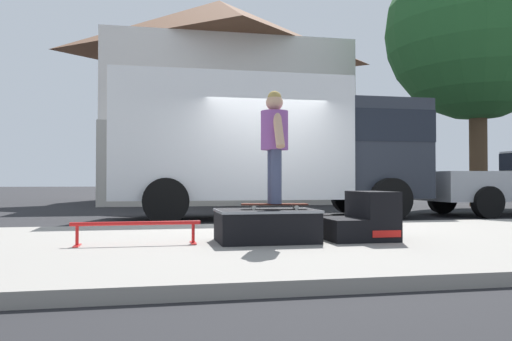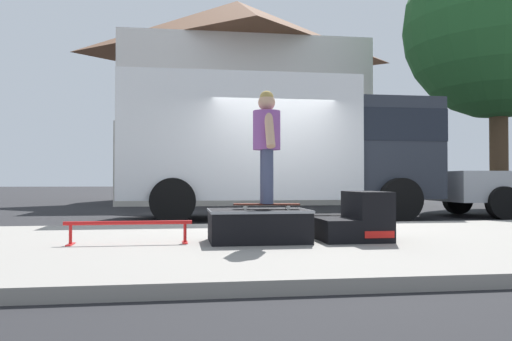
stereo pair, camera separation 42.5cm
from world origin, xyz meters
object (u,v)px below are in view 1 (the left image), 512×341
object	(u,v)px
skateboard	(274,205)
box_truck	(271,143)
kicker_ramp	(363,219)
skater_kid	(274,137)
skate_box	(266,224)
street_tree_main	(487,36)
grind_rail	(136,227)

from	to	relation	value
skateboard	box_truck	xyz separation A→B (m)	(1.22, 5.36, 1.14)
kicker_ramp	skateboard	xyz separation A→B (m)	(-1.12, -0.02, 0.19)
skater_kid	box_truck	size ratio (longest dim) A/B	0.19
kicker_ramp	skater_kid	distance (m)	1.49
skate_box	skater_kid	world-z (taller)	skater_kid
kicker_ramp	box_truck	bearing A→B (deg)	88.93
kicker_ramp	skateboard	bearing A→B (deg)	-179.21
street_tree_main	grind_rail	bearing A→B (deg)	-140.45
skate_box	box_truck	size ratio (longest dim) A/B	0.17
kicker_ramp	street_tree_main	world-z (taller)	street_tree_main
grind_rail	skater_kid	size ratio (longest dim) A/B	1.07
street_tree_main	skateboard	bearing A→B (deg)	-135.89
kicker_ramp	skater_kid	xyz separation A→B (m)	(-1.12, -0.02, 0.99)
skateboard	street_tree_main	xyz separation A→B (m)	(9.40, 9.12, 5.07)
skate_box	kicker_ramp	size ratio (longest dim) A/B	1.44
skater_kid	skate_box	bearing A→B (deg)	170.84
box_truck	skateboard	bearing A→B (deg)	-102.79
skater_kid	grind_rail	bearing A→B (deg)	178.75
kicker_ramp	street_tree_main	bearing A→B (deg)	47.68
grind_rail	box_truck	world-z (taller)	box_truck
grind_rail	skater_kid	bearing A→B (deg)	-1.25
kicker_ramp	skater_kid	world-z (taller)	skater_kid
grind_rail	skate_box	bearing A→B (deg)	-0.73
kicker_ramp	grind_rail	world-z (taller)	kicker_ramp
skate_box	grind_rail	world-z (taller)	skate_box
box_truck	street_tree_main	size ratio (longest dim) A/B	0.79
kicker_ramp	street_tree_main	xyz separation A→B (m)	(8.29, 9.10, 5.26)
grind_rail	box_truck	bearing A→B (deg)	62.20
skate_box	street_tree_main	distance (m)	14.18
kicker_ramp	street_tree_main	distance (m)	13.39
skate_box	kicker_ramp	world-z (taller)	kicker_ramp
skate_box	street_tree_main	world-z (taller)	street_tree_main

